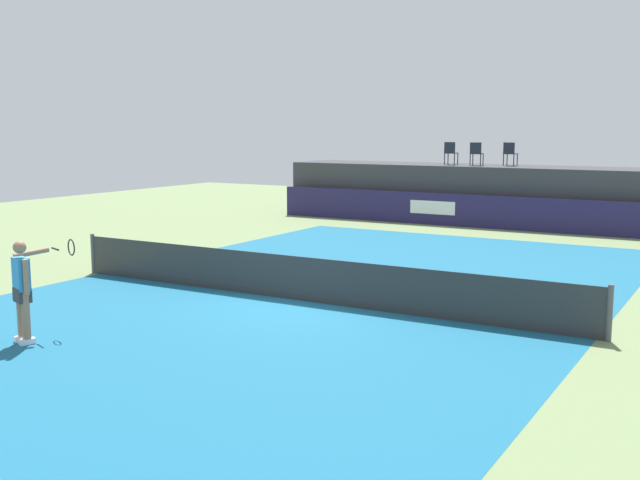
{
  "coord_description": "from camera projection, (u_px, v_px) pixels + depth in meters",
  "views": [
    {
      "loc": [
        8.34,
        -13.52,
        3.65
      ],
      "look_at": [
        -0.73,
        2.0,
        1.0
      ],
      "focal_mm": 42.89,
      "sensor_mm": 36.0,
      "label": 1
    }
  ],
  "objects": [
    {
      "name": "court_inner",
      "position": [
        302.0,
        301.0,
        16.25
      ],
      "size": [
        12.0,
        22.0,
        0.0
      ],
      "primitive_type": "cube",
      "color": "#16597A",
      "rests_on": "ground"
    },
    {
      "name": "spectator_platform",
      "position": [
        512.0,
        195.0,
        29.16
      ],
      "size": [
        18.0,
        2.8,
        2.2
      ],
      "primitive_type": "cube",
      "color": "#38383D",
      "rests_on": "ground"
    },
    {
      "name": "tennis_player",
      "position": [
        24.0,
        288.0,
        12.96
      ],
      "size": [
        0.55,
        1.25,
        1.77
      ],
      "color": "white",
      "rests_on": "court_inner"
    },
    {
      "name": "spectator_chair_far_left",
      "position": [
        451.0,
        152.0,
        30.0
      ],
      "size": [
        0.45,
        0.45,
        0.89
      ],
      "color": "#1E232D",
      "rests_on": "spectator_platform"
    },
    {
      "name": "spectator_chair_left",
      "position": [
        476.0,
        153.0,
        29.32
      ],
      "size": [
        0.47,
        0.47,
        0.89
      ],
      "color": "#1E232D",
      "rests_on": "spectator_platform"
    },
    {
      "name": "spectator_chair_center",
      "position": [
        510.0,
        153.0,
        29.21
      ],
      "size": [
        0.46,
        0.46,
        0.89
      ],
      "color": "#1E232D",
      "rests_on": "spectator_platform"
    },
    {
      "name": "net_post_far",
      "position": [
        610.0,
        313.0,
        13.08
      ],
      "size": [
        0.1,
        0.1,
        1.0
      ],
      "primitive_type": "cylinder",
      "color": "#4C4C51",
      "rests_on": "ground"
    },
    {
      "name": "tennis_net",
      "position": [
        302.0,
        279.0,
        16.18
      ],
      "size": [
        12.4,
        0.02,
        0.95
      ],
      "primitive_type": "cube",
      "color": "#2D2D2D",
      "rests_on": "ground"
    },
    {
      "name": "net_post_near",
      "position": [
        93.0,
        254.0,
        19.27
      ],
      "size": [
        0.1,
        0.1,
        1.0
      ],
      "primitive_type": "cylinder",
      "color": "#4C4C51",
      "rests_on": "ground"
    },
    {
      "name": "ground_plane",
      "position": [
        366.0,
        277.0,
        18.81
      ],
      "size": [
        48.0,
        48.0,
        0.0
      ],
      "primitive_type": "plane",
      "color": "#6B7F51"
    },
    {
      "name": "sponsor_wall",
      "position": [
        497.0,
        212.0,
        27.7
      ],
      "size": [
        18.0,
        0.22,
        1.2
      ],
      "color": "#231E4C",
      "rests_on": "ground"
    },
    {
      "name": "tennis_ball",
      "position": [
        486.0,
        278.0,
        18.56
      ],
      "size": [
        0.07,
        0.07,
        0.07
      ],
      "primitive_type": "sphere",
      "color": "#D8EA33",
      "rests_on": "court_inner"
    }
  ]
}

